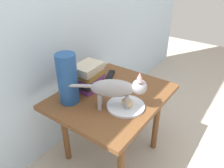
{
  "coord_description": "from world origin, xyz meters",
  "views": [
    {
      "loc": [
        -1.0,
        -0.72,
        1.32
      ],
      "look_at": [
        0.0,
        0.0,
        0.62
      ],
      "focal_mm": 35.24,
      "sensor_mm": 36.0,
      "label": 1
    }
  ],
  "objects_px": {
    "plate": "(126,106)",
    "bread_roll": "(127,102)",
    "cat": "(118,88)",
    "green_vase": "(68,79)",
    "book_stack": "(89,76)",
    "tv_remote": "(110,75)",
    "side_table": "(112,103)"
  },
  "relations": [
    {
      "from": "book_stack",
      "to": "plate",
      "type": "bearing_deg",
      "value": -96.78
    },
    {
      "from": "side_table",
      "to": "tv_remote",
      "type": "distance_m",
      "value": 0.26
    },
    {
      "from": "plate",
      "to": "bread_roll",
      "type": "height_order",
      "value": "bread_roll"
    },
    {
      "from": "book_stack",
      "to": "green_vase",
      "type": "xyz_separation_m",
      "value": [
        -0.19,
        -0.0,
        0.06
      ]
    },
    {
      "from": "bread_roll",
      "to": "green_vase",
      "type": "bearing_deg",
      "value": 114.51
    },
    {
      "from": "plate",
      "to": "green_vase",
      "type": "relative_size",
      "value": 0.73
    },
    {
      "from": "side_table",
      "to": "cat",
      "type": "distance_m",
      "value": 0.25
    },
    {
      "from": "side_table",
      "to": "bread_roll",
      "type": "bearing_deg",
      "value": -112.7
    },
    {
      "from": "green_vase",
      "to": "plate",
      "type": "bearing_deg",
      "value": -64.75
    },
    {
      "from": "book_stack",
      "to": "tv_remote",
      "type": "bearing_deg",
      "value": -3.91
    },
    {
      "from": "cat",
      "to": "book_stack",
      "type": "relative_size",
      "value": 1.98
    },
    {
      "from": "cat",
      "to": "book_stack",
      "type": "bearing_deg",
      "value": 76.33
    },
    {
      "from": "side_table",
      "to": "cat",
      "type": "relative_size",
      "value": 1.86
    },
    {
      "from": "plate",
      "to": "bread_roll",
      "type": "relative_size",
      "value": 2.89
    },
    {
      "from": "green_vase",
      "to": "tv_remote",
      "type": "relative_size",
      "value": 2.12
    },
    {
      "from": "green_vase",
      "to": "bread_roll",
      "type": "bearing_deg",
      "value": -65.49
    },
    {
      "from": "plate",
      "to": "green_vase",
      "type": "height_order",
      "value": "green_vase"
    },
    {
      "from": "plate",
      "to": "green_vase",
      "type": "bearing_deg",
      "value": 115.25
    },
    {
      "from": "plate",
      "to": "book_stack",
      "type": "height_order",
      "value": "book_stack"
    },
    {
      "from": "side_table",
      "to": "book_stack",
      "type": "relative_size",
      "value": 3.68
    },
    {
      "from": "side_table",
      "to": "book_stack",
      "type": "bearing_deg",
      "value": 98.94
    },
    {
      "from": "plate",
      "to": "cat",
      "type": "height_order",
      "value": "cat"
    },
    {
      "from": "side_table",
      "to": "cat",
      "type": "xyz_separation_m",
      "value": [
        -0.1,
        -0.11,
        0.2
      ]
    },
    {
      "from": "side_table",
      "to": "book_stack",
      "type": "distance_m",
      "value": 0.24
    },
    {
      "from": "side_table",
      "to": "tv_remote",
      "type": "height_order",
      "value": "tv_remote"
    },
    {
      "from": "plate",
      "to": "side_table",
      "type": "bearing_deg",
      "value": 66.31
    },
    {
      "from": "side_table",
      "to": "cat",
      "type": "bearing_deg",
      "value": -131.08
    },
    {
      "from": "tv_remote",
      "to": "bread_roll",
      "type": "bearing_deg",
      "value": -153.78
    },
    {
      "from": "green_vase",
      "to": "side_table",
      "type": "bearing_deg",
      "value": -38.3
    },
    {
      "from": "bread_roll",
      "to": "side_table",
      "type": "bearing_deg",
      "value": 67.3
    },
    {
      "from": "side_table",
      "to": "green_vase",
      "type": "xyz_separation_m",
      "value": [
        -0.22,
        0.17,
        0.23
      ]
    },
    {
      "from": "plate",
      "to": "tv_remote",
      "type": "xyz_separation_m",
      "value": [
        0.26,
        0.31,
        0.0
      ]
    }
  ]
}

